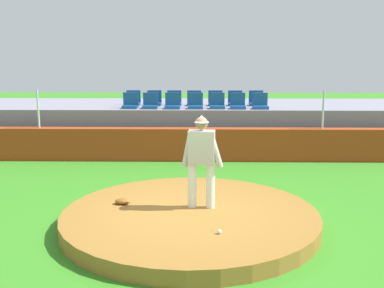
{
  "coord_description": "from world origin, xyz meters",
  "views": [
    {
      "loc": [
        0.17,
        -8.05,
        3.12
      ],
      "look_at": [
        0.0,
        1.87,
        1.17
      ],
      "focal_mm": 42.85,
      "sensor_mm": 36.0,
      "label": 1
    }
  ],
  "objects_px": {
    "stadium_chair_3": "(195,104)",
    "stadium_chair_12": "(235,101)",
    "stadium_chair_2": "(173,104)",
    "stadium_chair_8": "(154,101)",
    "baseball": "(219,232)",
    "stadium_chair_5": "(238,104)",
    "stadium_chair_0": "(130,103)",
    "stadium_chair_4": "(217,104)",
    "stadium_chair_11": "(215,101)",
    "pitcher": "(201,155)",
    "stadium_chair_6": "(260,104)",
    "stadium_chair_10": "(194,101)",
    "stadium_chair_1": "(150,103)",
    "stadium_chair_9": "(174,101)",
    "fielding_glove": "(123,201)",
    "stadium_chair_7": "(133,101)",
    "stadium_chair_13": "(256,101)"
  },
  "relations": [
    {
      "from": "stadium_chair_3",
      "to": "stadium_chair_12",
      "type": "height_order",
      "value": "same"
    },
    {
      "from": "stadium_chair_2",
      "to": "stadium_chair_8",
      "type": "xyz_separation_m",
      "value": [
        -0.68,
        0.95,
        0.0
      ]
    },
    {
      "from": "baseball",
      "to": "stadium_chair_12",
      "type": "distance_m",
      "value": 8.73
    },
    {
      "from": "stadium_chair_5",
      "to": "stadium_chair_0",
      "type": "bearing_deg",
      "value": -0.76
    },
    {
      "from": "stadium_chair_0",
      "to": "stadium_chair_3",
      "type": "relative_size",
      "value": 1.0
    },
    {
      "from": "stadium_chair_4",
      "to": "stadium_chair_11",
      "type": "distance_m",
      "value": 0.9
    },
    {
      "from": "pitcher",
      "to": "stadium_chair_6",
      "type": "xyz_separation_m",
      "value": [
        1.9,
        6.36,
        0.28
      ]
    },
    {
      "from": "stadium_chair_3",
      "to": "stadium_chair_5",
      "type": "relative_size",
      "value": 1.0
    },
    {
      "from": "stadium_chair_5",
      "to": "stadium_chair_10",
      "type": "distance_m",
      "value": 1.67
    },
    {
      "from": "stadium_chair_2",
      "to": "stadium_chair_1",
      "type": "bearing_deg",
      "value": -1.88
    },
    {
      "from": "stadium_chair_2",
      "to": "stadium_chair_6",
      "type": "relative_size",
      "value": 1.0
    },
    {
      "from": "stadium_chair_4",
      "to": "stadium_chair_10",
      "type": "xyz_separation_m",
      "value": [
        -0.75,
        0.87,
        0.0
      ]
    },
    {
      "from": "stadium_chair_1",
      "to": "pitcher",
      "type": "bearing_deg",
      "value": 104.33
    },
    {
      "from": "baseball",
      "to": "stadium_chair_4",
      "type": "relative_size",
      "value": 0.15
    },
    {
      "from": "stadium_chair_9",
      "to": "stadium_chair_3",
      "type": "bearing_deg",
      "value": 129.44
    },
    {
      "from": "stadium_chair_6",
      "to": "stadium_chair_12",
      "type": "height_order",
      "value": "same"
    },
    {
      "from": "fielding_glove",
      "to": "stadium_chair_8",
      "type": "height_order",
      "value": "stadium_chair_8"
    },
    {
      "from": "baseball",
      "to": "stadium_chair_12",
      "type": "height_order",
      "value": "stadium_chair_12"
    },
    {
      "from": "stadium_chair_3",
      "to": "stadium_chair_9",
      "type": "distance_m",
      "value": 1.15
    },
    {
      "from": "stadium_chair_12",
      "to": "baseball",
      "type": "bearing_deg",
      "value": 84.17
    },
    {
      "from": "stadium_chair_7",
      "to": "stadium_chair_13",
      "type": "height_order",
      "value": "same"
    },
    {
      "from": "stadium_chair_6",
      "to": "stadium_chair_10",
      "type": "relative_size",
      "value": 1.0
    },
    {
      "from": "stadium_chair_12",
      "to": "stadium_chair_4",
      "type": "bearing_deg",
      "value": 53.79
    },
    {
      "from": "baseball",
      "to": "stadium_chair_4",
      "type": "height_order",
      "value": "stadium_chair_4"
    },
    {
      "from": "stadium_chair_3",
      "to": "stadium_chair_6",
      "type": "height_order",
      "value": "same"
    },
    {
      "from": "stadium_chair_4",
      "to": "stadium_chair_8",
      "type": "bearing_deg",
      "value": -23.38
    },
    {
      "from": "pitcher",
      "to": "stadium_chair_12",
      "type": "bearing_deg",
      "value": 87.65
    },
    {
      "from": "stadium_chair_4",
      "to": "stadium_chair_13",
      "type": "relative_size",
      "value": 1.0
    },
    {
      "from": "baseball",
      "to": "stadium_chair_2",
      "type": "relative_size",
      "value": 0.15
    },
    {
      "from": "stadium_chair_2",
      "to": "stadium_chair_5",
      "type": "xyz_separation_m",
      "value": [
        2.09,
        0.0,
        0.0
      ]
    },
    {
      "from": "baseball",
      "to": "stadium_chair_1",
      "type": "xyz_separation_m",
      "value": [
        -1.92,
        7.69,
        1.26
      ]
    },
    {
      "from": "baseball",
      "to": "stadium_chair_1",
      "type": "distance_m",
      "value": 8.03
    },
    {
      "from": "fielding_glove",
      "to": "stadium_chair_6",
      "type": "distance_m",
      "value": 7.19
    },
    {
      "from": "stadium_chair_6",
      "to": "stadium_chair_12",
      "type": "bearing_deg",
      "value": -51.58
    },
    {
      "from": "stadium_chair_1",
      "to": "stadium_chair_3",
      "type": "distance_m",
      "value": 1.45
    },
    {
      "from": "pitcher",
      "to": "stadium_chair_1",
      "type": "bearing_deg",
      "value": 111.08
    },
    {
      "from": "baseball",
      "to": "stadium_chair_0",
      "type": "relative_size",
      "value": 0.15
    },
    {
      "from": "stadium_chair_3",
      "to": "stadium_chair_13",
      "type": "bearing_deg",
      "value": -155.69
    },
    {
      "from": "pitcher",
      "to": "stadium_chair_0",
      "type": "distance_m",
      "value": 6.81
    },
    {
      "from": "stadium_chair_2",
      "to": "stadium_chair_3",
      "type": "bearing_deg",
      "value": -178.26
    },
    {
      "from": "stadium_chair_8",
      "to": "stadium_chair_9",
      "type": "bearing_deg",
      "value": 176.72
    },
    {
      "from": "stadium_chair_1",
      "to": "stadium_chair_8",
      "type": "bearing_deg",
      "value": -92.32
    },
    {
      "from": "stadium_chair_9",
      "to": "stadium_chair_10",
      "type": "distance_m",
      "value": 0.68
    },
    {
      "from": "fielding_glove",
      "to": "stadium_chair_1",
      "type": "xyz_separation_m",
      "value": [
        -0.11,
        6.23,
        1.24
      ]
    },
    {
      "from": "fielding_glove",
      "to": "stadium_chair_7",
      "type": "height_order",
      "value": "stadium_chair_7"
    },
    {
      "from": "fielding_glove",
      "to": "stadium_chair_9",
      "type": "relative_size",
      "value": 0.6
    },
    {
      "from": "stadium_chair_3",
      "to": "stadium_chair_8",
      "type": "height_order",
      "value": "same"
    },
    {
      "from": "stadium_chair_5",
      "to": "stadium_chair_12",
      "type": "relative_size",
      "value": 1.0
    },
    {
      "from": "stadium_chair_5",
      "to": "fielding_glove",
      "type": "bearing_deg",
      "value": 66.48
    },
    {
      "from": "stadium_chair_7",
      "to": "stadium_chair_9",
      "type": "height_order",
      "value": "same"
    }
  ]
}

